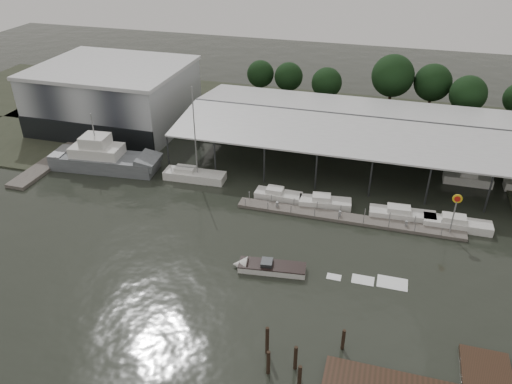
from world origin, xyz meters
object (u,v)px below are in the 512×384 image
(grey_trawler, at_px, (105,159))
(speedboat_underway, at_px, (266,267))
(shell_fuel_sign, at_px, (456,207))
(white_sailboat, at_px, (194,175))

(grey_trawler, relative_size, speedboat_underway, 0.88)
(shell_fuel_sign, height_order, grey_trawler, grey_trawler)
(grey_trawler, bearing_deg, shell_fuel_sign, -9.95)
(white_sailboat, height_order, speedboat_underway, white_sailboat)
(shell_fuel_sign, height_order, white_sailboat, white_sailboat)
(shell_fuel_sign, bearing_deg, grey_trawler, 175.15)
(grey_trawler, relative_size, white_sailboat, 1.18)
(grey_trawler, xyz_separation_m, white_sailboat, (13.75, 0.41, -0.92))
(shell_fuel_sign, relative_size, grey_trawler, 0.34)
(shell_fuel_sign, bearing_deg, white_sailboat, 172.55)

